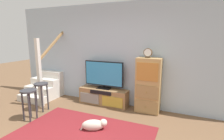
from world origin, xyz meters
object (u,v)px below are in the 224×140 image
(media_console, at_px, (104,97))
(dog, at_px, (94,125))
(television, at_px, (104,74))
(side_cabinet, at_px, (148,86))
(bar_stool_far, at_px, (41,90))
(bar_stool_near, at_px, (29,98))
(desk_clock, at_px, (148,53))

(media_console, bearing_deg, dog, -71.52)
(media_console, relative_size, television, 1.22)
(television, xyz_separation_m, side_cabinet, (1.21, -0.01, -0.17))
(media_console, relative_size, bar_stool_far, 1.92)
(side_cabinet, bearing_deg, bar_stool_near, -147.61)
(side_cabinet, height_order, bar_stool_far, side_cabinet)
(dog, bearing_deg, television, 108.17)
(bar_stool_near, bearing_deg, television, 53.15)
(television, height_order, bar_stool_near, television)
(television, xyz_separation_m, desk_clock, (1.17, -0.03, 0.62))
(desk_clock, bearing_deg, bar_stool_near, -147.47)
(television, relative_size, bar_stool_far, 1.57)
(media_console, height_order, dog, media_console)
(media_console, height_order, bar_stool_far, bar_stool_far)
(side_cabinet, bearing_deg, television, 179.35)
(media_console, bearing_deg, bar_stool_near, -127.30)
(bar_stool_far, bearing_deg, media_console, 37.82)
(television, bearing_deg, media_console, -90.00)
(side_cabinet, height_order, bar_stool_near, side_cabinet)
(media_console, height_order, television, television)
(television, relative_size, bar_stool_near, 1.60)
(bar_stool_near, xyz_separation_m, bar_stool_far, (-0.13, 0.49, 0.01))
(side_cabinet, bearing_deg, dog, -120.98)
(bar_stool_far, bearing_deg, side_cabinet, 21.71)
(bar_stool_near, relative_size, dog, 1.37)
(desk_clock, height_order, bar_stool_far, desk_clock)
(media_console, height_order, bar_stool_near, bar_stool_near)
(television, distance_m, desk_clock, 1.32)
(side_cabinet, bearing_deg, media_console, -179.51)
(side_cabinet, xyz_separation_m, bar_stool_near, (-2.32, -1.47, -0.15))
(television, relative_size, desk_clock, 4.90)
(desk_clock, relative_size, bar_stool_far, 0.32)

